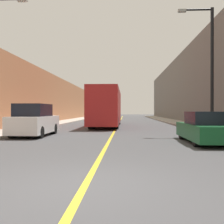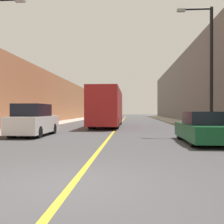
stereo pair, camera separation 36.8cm
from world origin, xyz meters
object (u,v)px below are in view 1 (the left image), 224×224
parked_suv_left (34,121)px  car_right_near (205,129)px  street_lamp_right (209,63)px  bus (107,107)px

parked_suv_left → car_right_near: bearing=-17.2°
parked_suv_left → street_lamp_right: size_ratio=0.57×
bus → parked_suv_left: (-3.65, -9.88, -0.99)m
bus → street_lamp_right: bearing=-51.3°
bus → parked_suv_left: size_ratio=2.62×
street_lamp_right → parked_suv_left: bearing=-174.3°
bus → street_lamp_right: 11.58m
car_right_near → bus: bearing=113.8°
bus → parked_suv_left: 10.58m
parked_suv_left → car_right_near: 9.72m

